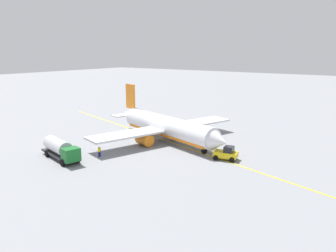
{
  "coord_description": "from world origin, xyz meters",
  "views": [
    {
      "loc": [
        36.76,
        -51.15,
        16.99
      ],
      "look_at": [
        0.0,
        0.0,
        3.0
      ],
      "focal_mm": 36.86,
      "sensor_mm": 36.0,
      "label": 1
    }
  ],
  "objects_px": {
    "airplane": "(166,127)",
    "refueling_worker": "(99,152)",
    "safety_cone_wingtip": "(219,150)",
    "pushback_tug": "(226,153)",
    "fuel_tanker": "(61,149)",
    "safety_cone_nose": "(218,151)"
  },
  "relations": [
    {
      "from": "airplane",
      "to": "fuel_tanker",
      "type": "bearing_deg",
      "value": -110.41
    },
    {
      "from": "airplane",
      "to": "refueling_worker",
      "type": "relative_size",
      "value": 18.05
    },
    {
      "from": "fuel_tanker",
      "to": "pushback_tug",
      "type": "distance_m",
      "value": 26.15
    },
    {
      "from": "pushback_tug",
      "to": "safety_cone_nose",
      "type": "height_order",
      "value": "pushback_tug"
    },
    {
      "from": "pushback_tug",
      "to": "refueling_worker",
      "type": "relative_size",
      "value": 2.28
    },
    {
      "from": "safety_cone_wingtip",
      "to": "pushback_tug",
      "type": "bearing_deg",
      "value": -45.86
    },
    {
      "from": "airplane",
      "to": "pushback_tug",
      "type": "relative_size",
      "value": 7.91
    },
    {
      "from": "refueling_worker",
      "to": "safety_cone_wingtip",
      "type": "relative_size",
      "value": 2.4
    },
    {
      "from": "safety_cone_nose",
      "to": "safety_cone_wingtip",
      "type": "bearing_deg",
      "value": 53.25
    },
    {
      "from": "airplane",
      "to": "pushback_tug",
      "type": "bearing_deg",
      "value": -14.47
    },
    {
      "from": "pushback_tug",
      "to": "refueling_worker",
      "type": "bearing_deg",
      "value": -148.8
    },
    {
      "from": "fuel_tanker",
      "to": "pushback_tug",
      "type": "bearing_deg",
      "value": 35.29
    },
    {
      "from": "fuel_tanker",
      "to": "pushback_tug",
      "type": "xyz_separation_m",
      "value": [
        21.34,
        15.1,
        -0.71
      ]
    },
    {
      "from": "refueling_worker",
      "to": "pushback_tug",
      "type": "bearing_deg",
      "value": 31.2
    },
    {
      "from": "airplane",
      "to": "fuel_tanker",
      "type": "height_order",
      "value": "airplane"
    },
    {
      "from": "pushback_tug",
      "to": "safety_cone_wingtip",
      "type": "xyz_separation_m",
      "value": [
        -2.7,
        2.78,
        -0.65
      ]
    },
    {
      "from": "pushback_tug",
      "to": "safety_cone_nose",
      "type": "xyz_separation_m",
      "value": [
        -2.85,
        2.58,
        -0.72
      ]
    },
    {
      "from": "airplane",
      "to": "fuel_tanker",
      "type": "distance_m",
      "value": 20.09
    },
    {
      "from": "fuel_tanker",
      "to": "refueling_worker",
      "type": "distance_m",
      "value": 6.04
    },
    {
      "from": "airplane",
      "to": "pushback_tug",
      "type": "xyz_separation_m",
      "value": [
        14.34,
        -3.7,
        -1.71
      ]
    },
    {
      "from": "fuel_tanker",
      "to": "safety_cone_nose",
      "type": "height_order",
      "value": "fuel_tanker"
    },
    {
      "from": "refueling_worker",
      "to": "safety_cone_nose",
      "type": "distance_m",
      "value": 19.65
    }
  ]
}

